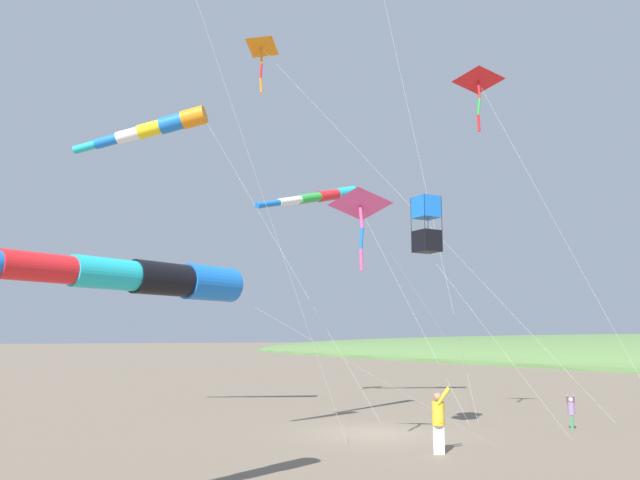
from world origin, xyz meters
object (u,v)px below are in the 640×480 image
object	(u,v)px
kite_delta_blue_topmost	(361,206)
person_adult_flyer	(439,417)
person_child_green_jacket	(571,411)
kite_windsock_orange_high_right	(323,196)
kite_windsock_checkered_midright	(124,275)
kite_delta_teal_far_right	(262,49)
kite_delta_small_distant	(478,82)
kite_box_white_trailing	(426,224)
kite_windsock_yellow_midlevel	(157,127)

from	to	relation	value
kite_delta_blue_topmost	person_adult_flyer	bearing A→B (deg)	153.23
kite_delta_blue_topmost	person_child_green_jacket	bearing A→B (deg)	-179.38
kite_windsock_orange_high_right	kite_windsock_checkered_midright	bearing A→B (deg)	41.85
kite_delta_teal_far_right	kite_delta_small_distant	size ratio (longest dim) A/B	1.26
kite_windsock_orange_high_right	kite_box_white_trailing	bearing A→B (deg)	106.95
person_adult_flyer	kite_delta_teal_far_right	size ratio (longest dim) A/B	0.11
kite_windsock_orange_high_right	kite_windsock_yellow_midlevel	xyz separation A→B (m)	(5.30, -4.64, 3.23)
kite_box_white_trailing	kite_delta_blue_topmost	bearing A→B (deg)	14.94
kite_windsock_orange_high_right	kite_windsock_checkered_midright	distance (m)	13.83
kite_box_white_trailing	kite_delta_blue_topmost	world-z (taller)	kite_box_white_trailing
person_adult_flyer	kite_delta_blue_topmost	world-z (taller)	kite_delta_blue_topmost
kite_windsock_checkered_midright	kite_delta_small_distant	bearing A→B (deg)	-161.71
kite_windsock_yellow_midlevel	kite_windsock_checkered_midright	bearing A→B (deg)	71.50
kite_windsock_orange_high_right	kite_delta_teal_far_right	bearing A→B (deg)	-82.40
kite_box_white_trailing	kite_delta_teal_far_right	distance (m)	13.21
kite_delta_blue_topmost	kite_windsock_orange_high_right	bearing A→B (deg)	-110.25
kite_delta_blue_topmost	kite_windsock_yellow_midlevel	bearing A→B (deg)	-71.79
person_adult_flyer	kite_box_white_trailing	bearing A→B (deg)	-126.16
kite_windsock_checkered_midright	kite_delta_blue_topmost	xyz separation A→B (m)	(-7.79, -3.36, 2.75)
person_adult_flyer	kite_delta_small_distant	bearing A→B (deg)	-152.66
kite_windsock_orange_high_right	kite_windsock_yellow_midlevel	distance (m)	7.75
kite_delta_teal_far_right	kite_windsock_checkered_midright	bearing A→B (deg)	55.17
person_adult_flyer	kite_delta_blue_topmost	xyz separation A→B (m)	(1.98, -1.00, 6.20)
person_adult_flyer	kite_delta_teal_far_right	bearing A→B (deg)	-86.94
kite_box_white_trailing	kite_delta_teal_far_right	bearing A→B (deg)	-77.61
person_child_green_jacket	kite_delta_teal_far_right	xyz separation A→B (m)	(7.95, -9.75, 15.95)
kite_delta_blue_topmost	kite_delta_small_distant	world-z (taller)	kite_delta_small_distant
kite_windsock_yellow_midlevel	kite_delta_small_distant	world-z (taller)	kite_delta_small_distant
person_adult_flyer	kite_windsock_checkered_midright	size ratio (longest dim) A/B	0.11
kite_delta_teal_far_right	kite_windsock_checkered_midright	size ratio (longest dim) A/B	1.02
person_adult_flyer	kite_delta_teal_far_right	xyz separation A→B (m)	(0.58, -10.85, 15.60)
person_adult_flyer	kite_delta_blue_topmost	bearing A→B (deg)	-26.77
kite_box_white_trailing	kite_delta_small_distant	xyz separation A→B (m)	(-3.28, -0.52, 6.00)
kite_windsock_checkered_midright	kite_windsock_yellow_midlevel	bearing A→B (deg)	-108.50
kite_windsock_orange_high_right	kite_box_white_trailing	size ratio (longest dim) A/B	1.18
kite_windsock_checkered_midright	kite_delta_blue_topmost	distance (m)	8.92
kite_windsock_orange_high_right	kite_windsock_checkered_midright	xyz separation A→B (m)	(9.79, 8.76, -4.32)
kite_windsock_yellow_midlevel	kite_box_white_trailing	bearing A→B (deg)	126.10
kite_windsock_orange_high_right	kite_box_white_trailing	xyz separation A→B (m)	(-1.37, 4.51, -1.68)
kite_box_white_trailing	kite_delta_small_distant	world-z (taller)	kite_delta_small_distant
kite_windsock_yellow_midlevel	kite_delta_teal_far_right	bearing A→B (deg)	177.63
kite_delta_blue_topmost	kite_delta_small_distant	distance (m)	9.00
kite_delta_teal_far_right	kite_windsock_checkered_midright	xyz separation A→B (m)	(9.19, 13.21, -12.15)
person_child_green_jacket	kite_windsock_checkered_midright	world-z (taller)	kite_windsock_checkered_midright
person_child_green_jacket	kite_windsock_checkered_midright	size ratio (longest dim) A/B	0.07
person_adult_flyer	kite_box_white_trailing	world-z (taller)	kite_box_white_trailing
person_child_green_jacket	kite_box_white_trailing	bearing A→B (deg)	-7.59
kite_delta_teal_far_right	kite_windsock_checkered_midright	world-z (taller)	kite_delta_teal_far_right
kite_windsock_yellow_midlevel	kite_delta_teal_far_right	distance (m)	6.59
kite_delta_teal_far_right	kite_windsock_checkered_midright	distance (m)	20.17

